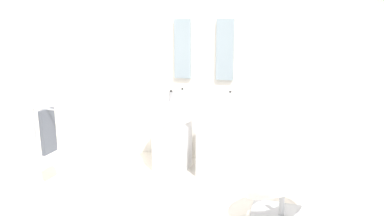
% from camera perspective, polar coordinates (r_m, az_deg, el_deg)
% --- Properties ---
extents(rear_partition, '(4.80, 0.10, 2.60)m').
position_cam_1_polar(rear_partition, '(4.74, 2.03, 7.11)').
color(rear_partition, silver).
rests_on(rear_partition, ground_plane).
extents(pedestal_sink_left, '(0.48, 0.48, 1.00)m').
position_cam_1_polar(pedestal_sink_left, '(4.50, -3.14, -3.78)').
color(pedestal_sink_left, white).
rests_on(pedestal_sink_left, ground_plane).
extents(pedestal_sink_right, '(0.48, 0.48, 1.00)m').
position_cam_1_polar(pedestal_sink_right, '(4.35, 3.88, -4.38)').
color(pedestal_sink_right, white).
rests_on(pedestal_sink_right, ground_plane).
extents(vanity_mirror_left, '(0.22, 0.03, 0.77)m').
position_cam_1_polar(vanity_mirror_left, '(4.73, -1.51, 9.38)').
color(vanity_mirror_left, '#8C9EA8').
extents(vanity_mirror_right, '(0.22, 0.03, 0.77)m').
position_cam_1_polar(vanity_mirror_right, '(4.59, 5.28, 9.22)').
color(vanity_mirror_right, '#8C9EA8').
extents(lounge_chair, '(1.10, 1.10, 0.65)m').
position_cam_1_polar(lounge_chair, '(3.45, 14.27, -11.99)').
color(lounge_chair, '#B7BABF').
rests_on(lounge_chair, ground_plane).
extents(towel_rack, '(0.37, 0.22, 0.95)m').
position_cam_1_polar(towel_rack, '(4.27, -22.25, -3.69)').
color(towel_rack, '#B7BABF').
rests_on(towel_rack, ground_plane).
extents(soap_bottle_clear, '(0.04, 0.04, 0.13)m').
position_cam_1_polar(soap_bottle_clear, '(4.41, -1.54, 2.26)').
color(soap_bottle_clear, silver).
rests_on(soap_bottle_clear, pedestal_sink_left).
extents(soap_bottle_white, '(0.04, 0.04, 0.15)m').
position_cam_1_polar(soap_bottle_white, '(4.15, 6.11, 1.62)').
color(soap_bottle_white, white).
rests_on(soap_bottle_white, pedestal_sink_right).
extents(soap_bottle_grey, '(0.06, 0.06, 0.14)m').
position_cam_1_polar(soap_bottle_grey, '(4.24, -3.34, 1.84)').
color(soap_bottle_grey, '#99999E').
rests_on(soap_bottle_grey, pedestal_sink_left).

